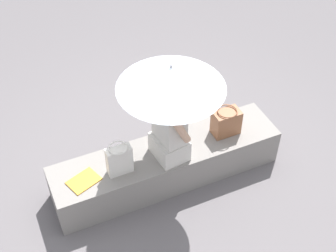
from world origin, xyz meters
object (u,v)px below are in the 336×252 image
person_seated (169,125)px  tote_bag_canvas (226,122)px  handbag_black (119,160)px  magazine (84,181)px  parasol (171,77)px

person_seated → tote_bag_canvas: person_seated is taller
handbag_black → magazine: (0.35, -0.02, -0.15)m
person_seated → tote_bag_canvas: (-0.64, -0.05, -0.25)m
person_seated → magazine: person_seated is taller
parasol → person_seated: bearing=-88.5°
person_seated → parasol: 0.57m
person_seated → handbag_black: size_ratio=2.79×
person_seated → parasol: bearing=91.5°
parasol → tote_bag_canvas: bearing=-172.7°
tote_bag_canvas → person_seated: bearing=4.7°
parasol → magazine: (0.85, -0.04, -0.95)m
parasol → handbag_black: size_ratio=3.38×
person_seated → handbag_black: bearing=1.4°
tote_bag_canvas → magazine: (1.50, 0.04, -0.13)m
handbag_black → magazine: 0.38m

